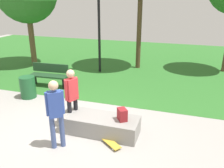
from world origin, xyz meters
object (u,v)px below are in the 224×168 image
concrete_ledge (100,124)px  park_bench_near_path (49,75)px  skateboard_by_ledge (109,141)px  backpack_on_ledge (122,115)px  skater_performing_trick (55,110)px  trash_bin (28,87)px  lamp_post (99,21)px  skater_watching (72,94)px

concrete_ledge → park_bench_near_path: (-3.24, 2.75, 0.25)m
concrete_ledge → park_bench_near_path: 4.25m
skateboard_by_ledge → park_bench_near_path: park_bench_near_path is taller
backpack_on_ledge → skater_performing_trick: (-1.36, -0.94, 0.38)m
backpack_on_ledge → park_bench_near_path: size_ratio=0.20×
backpack_on_ledge → park_bench_near_path: bearing=-161.0°
concrete_ledge → trash_bin: trash_bin is taller
concrete_ledge → skater_performing_trick: (-0.73, -0.93, 0.78)m
concrete_ledge → park_bench_near_path: bearing=139.7°
backpack_on_ledge → concrete_ledge: bearing=-124.7°
skateboard_by_ledge → trash_bin: bearing=153.3°
lamp_post → trash_bin: lamp_post is taller
concrete_ledge → skater_watching: (-0.83, 0.09, 0.74)m
skater_watching → lamp_post: size_ratio=0.42×
skateboard_by_ledge → backpack_on_ledge: bearing=64.1°
skater_performing_trick → trash_bin: (-2.60, 2.38, -0.62)m
skater_watching → lamp_post: 5.47m
skateboard_by_ledge → trash_bin: (-3.74, 1.88, 0.33)m
park_bench_near_path → lamp_post: size_ratio=0.41×
skater_watching → trash_bin: 2.90m
skater_performing_trick → trash_bin: 3.58m
park_bench_near_path → lamp_post: lamp_post is taller
concrete_ledge → skater_watching: skater_watching is taller
skater_watching → skateboard_by_ledge: 1.63m
park_bench_near_path → trash_bin: size_ratio=2.06×
skater_watching → skateboard_by_ledge: skater_watching is taller
park_bench_near_path → concrete_ledge: bearing=-40.3°
skater_performing_trick → lamp_post: bearing=101.2°
park_bench_near_path → trash_bin: (-0.09, -1.30, -0.09)m
skater_performing_trick → skater_watching: size_ratio=1.03×
backpack_on_ledge → trash_bin: backpack_on_ledge is taller
skater_watching → concrete_ledge: bearing=-6.3°
skater_watching → park_bench_near_path: skater_watching is taller
concrete_ledge → backpack_on_ledge: (0.63, 0.01, 0.40)m
backpack_on_ledge → park_bench_near_path: 4.73m
backpack_on_ledge → skater_performing_trick: skater_performing_trick is taller
concrete_ledge → skater_watching: 1.12m
skater_performing_trick → lamp_post: size_ratio=0.43×
backpack_on_ledge → skater_watching: 1.50m
trash_bin → backpack_on_ledge: bearing=-20.0°
concrete_ledge → skater_performing_trick: size_ratio=1.23×
concrete_ledge → park_bench_near_path: size_ratio=1.31×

